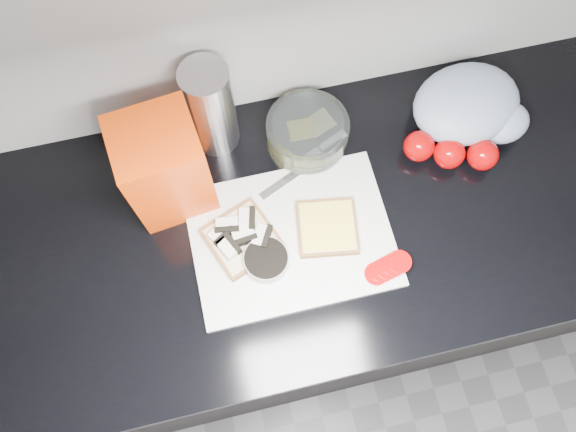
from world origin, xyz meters
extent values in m
cube|color=black|center=(0.00, 1.20, 0.43)|extent=(3.50, 0.60, 0.86)
cube|color=black|center=(0.00, 1.20, 0.88)|extent=(3.50, 0.64, 0.04)
cube|color=silver|center=(-0.13, 1.17, 0.91)|extent=(0.40, 0.30, 0.01)
cube|color=#CBBC8F|center=(-0.23, 1.18, 0.92)|extent=(0.16, 0.16, 0.02)
cube|color=silver|center=(-0.27, 1.20, 0.94)|extent=(0.05, 0.04, 0.02)
cube|color=black|center=(-0.27, 1.20, 0.94)|extent=(0.05, 0.03, 0.02)
cube|color=silver|center=(-0.25, 1.21, 0.94)|extent=(0.05, 0.03, 0.02)
cube|color=black|center=(-0.25, 1.21, 0.94)|extent=(0.05, 0.02, 0.02)
cube|color=silver|center=(-0.21, 1.21, 0.94)|extent=(0.03, 0.05, 0.02)
cube|color=black|center=(-0.21, 1.21, 0.94)|extent=(0.02, 0.05, 0.02)
cube|color=silver|center=(-0.26, 1.16, 0.94)|extent=(0.04, 0.05, 0.02)
cube|color=black|center=(-0.26, 1.16, 0.94)|extent=(0.03, 0.05, 0.02)
cube|color=silver|center=(-0.22, 1.18, 0.94)|extent=(0.05, 0.03, 0.02)
cube|color=black|center=(-0.22, 1.18, 0.94)|extent=(0.05, 0.02, 0.02)
cube|color=silver|center=(-0.19, 1.17, 0.94)|extent=(0.04, 0.05, 0.02)
cube|color=black|center=(-0.19, 1.17, 0.94)|extent=(0.03, 0.05, 0.02)
cube|color=#CBBC8F|center=(-0.06, 1.17, 0.92)|extent=(0.13, 0.13, 0.02)
cube|color=yellow|center=(-0.06, 1.17, 0.93)|extent=(0.12, 0.12, 0.00)
cylinder|color=#AE0405|center=(0.01, 1.05, 0.91)|extent=(0.06, 0.06, 0.01)
cylinder|color=#AE0405|center=(0.03, 1.05, 0.92)|extent=(0.06, 0.06, 0.01)
cylinder|color=#AE0405|center=(0.04, 1.06, 0.92)|extent=(0.05, 0.05, 0.01)
cylinder|color=#AE0405|center=(0.05, 1.06, 0.93)|extent=(0.05, 0.05, 0.01)
cylinder|color=#AE0405|center=(0.06, 1.06, 0.93)|extent=(0.05, 0.05, 0.01)
cube|color=silver|center=(-0.10, 1.29, 0.91)|extent=(0.14, 0.08, 0.00)
cube|color=silver|center=(0.00, 1.34, 0.92)|extent=(0.07, 0.04, 0.01)
cylinder|color=gray|center=(-0.19, 1.12, 0.92)|extent=(0.09, 0.09, 0.04)
cylinder|color=black|center=(-0.19, 1.12, 0.94)|extent=(0.08, 0.08, 0.01)
cylinder|color=white|center=(-0.25, 1.26, 0.90)|extent=(0.09, 0.09, 0.01)
cylinder|color=silver|center=(-0.04, 1.38, 0.94)|extent=(0.17, 0.17, 0.07)
cube|color=yellow|center=(-0.06, 1.38, 0.93)|extent=(0.05, 0.04, 0.04)
cube|color=#E7DC8A|center=(-0.02, 1.38, 0.92)|extent=(0.07, 0.07, 0.01)
cube|color=red|center=(-0.34, 1.32, 1.02)|extent=(0.17, 0.16, 0.24)
cylinder|color=#BABABF|center=(-0.23, 1.43, 1.01)|extent=(0.10, 0.10, 0.23)
ellipsoid|color=#99A7BC|center=(0.30, 1.36, 0.95)|extent=(0.27, 0.23, 0.10)
ellipsoid|color=#99A7BC|center=(0.37, 1.30, 0.94)|extent=(0.13, 0.11, 0.07)
sphere|color=#AE0405|center=(0.23, 1.26, 0.93)|extent=(0.07, 0.07, 0.07)
sphere|color=#AE0405|center=(0.30, 1.24, 0.93)|extent=(0.07, 0.07, 0.07)
sphere|color=#AE0405|center=(0.18, 1.29, 0.93)|extent=(0.07, 0.07, 0.07)
camera|label=1|loc=(-0.22, 0.81, 1.98)|focal=35.00mm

